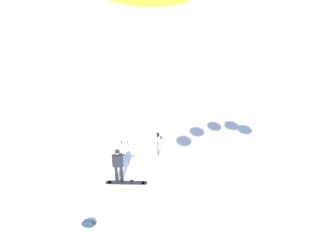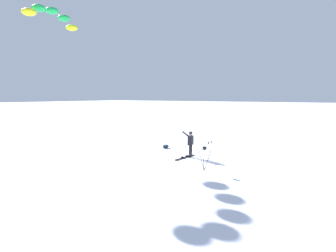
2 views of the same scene
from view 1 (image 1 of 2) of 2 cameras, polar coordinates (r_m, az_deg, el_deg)
The scene contains 6 objects.
ground_plane at distance 15.36m, azimuth -8.58°, elevation -9.12°, with size 300.00×300.00×0.00m, color white.
snowboarder at distance 14.88m, azimuth -8.18°, elevation -5.91°, with size 0.55×0.61×1.61m.
snowboard at distance 15.25m, azimuth -6.82°, elevation -9.15°, with size 1.79×0.60×0.10m.
gear_bag_large at distance 13.42m, azimuth -12.89°, elevation -15.29°, with size 0.58×0.46×0.24m.
camera_tripod at distance 16.51m, azimuth -1.64°, elevation -2.24°, with size 0.55×0.58×1.23m.
ski_poles at distance 16.15m, azimuth -7.08°, elevation -3.64°, with size 0.34×0.29×1.18m.
Camera 1 is at (-0.04, -12.35, 9.13)m, focal length 37.25 mm.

